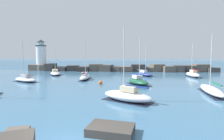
# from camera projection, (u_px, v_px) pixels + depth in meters

# --- Properties ---
(open_sea_beyond) EXTENTS (400.00, 116.00, 0.01)m
(open_sea_beyond) POSITION_uv_depth(u_px,v_px,m) (122.00, 63.00, 120.61)
(open_sea_beyond) COLOR #2D5B7F
(open_sea_beyond) RESTS_ON ground
(breakwater_jetty) EXTENTS (65.59, 7.21, 2.56)m
(breakwater_jetty) POSITION_uv_depth(u_px,v_px,m) (124.00, 68.00, 60.82)
(breakwater_jetty) COLOR #4C443D
(breakwater_jetty) RESTS_ON ground
(lighthouse) EXTENTS (4.69, 4.69, 11.19)m
(lighthouse) POSITION_uv_depth(u_px,v_px,m) (41.00, 57.00, 64.08)
(lighthouse) COLOR gray
(lighthouse) RESTS_ON ground
(sailboat_moored_0) EXTENTS (2.71, 8.40, 8.46)m
(sailboat_moored_0) POSITION_uv_depth(u_px,v_px,m) (211.00, 90.00, 24.75)
(sailboat_moored_0) COLOR white
(sailboat_moored_0) RESTS_ON ground
(sailboat_moored_1) EXTENTS (2.26, 7.38, 10.76)m
(sailboat_moored_1) POSITION_uv_depth(u_px,v_px,m) (85.00, 77.00, 39.75)
(sailboat_moored_1) COLOR white
(sailboat_moored_1) RESTS_ON ground
(sailboat_moored_2) EXTENTS (4.82, 6.39, 8.98)m
(sailboat_moored_2) POSITION_uv_depth(u_px,v_px,m) (138.00, 81.00, 32.68)
(sailboat_moored_2) COLOR #195138
(sailboat_moored_2) RESTS_ON ground
(sailboat_moored_3) EXTENTS (5.22, 5.92, 8.75)m
(sailboat_moored_3) POSITION_uv_depth(u_px,v_px,m) (144.00, 74.00, 46.40)
(sailboat_moored_3) COLOR navy
(sailboat_moored_3) RESTS_ON ground
(sailboat_moored_5) EXTENTS (6.65, 4.82, 8.40)m
(sailboat_moored_5) POSITION_uv_depth(u_px,v_px,m) (25.00, 79.00, 36.21)
(sailboat_moored_5) COLOR white
(sailboat_moored_5) RESTS_ON ground
(sailboat_moored_6) EXTENTS (2.44, 6.58, 8.61)m
(sailboat_moored_6) POSITION_uv_depth(u_px,v_px,m) (193.00, 74.00, 44.23)
(sailboat_moored_6) COLOR white
(sailboat_moored_6) RESTS_ON ground
(sailboat_moored_7) EXTENTS (5.40, 7.30, 6.91)m
(sailboat_moored_7) POSITION_uv_depth(u_px,v_px,m) (55.00, 73.00, 48.76)
(sailboat_moored_7) COLOR silver
(sailboat_moored_7) RESTS_ON ground
(sailboat_moored_8) EXTENTS (6.73, 5.28, 8.98)m
(sailboat_moored_8) POSITION_uv_depth(u_px,v_px,m) (127.00, 95.00, 20.83)
(sailboat_moored_8) COLOR white
(sailboat_moored_8) RESTS_ON ground
(mooring_buoy_orange_near) EXTENTS (0.69, 0.69, 0.89)m
(mooring_buoy_orange_near) POSITION_uv_depth(u_px,v_px,m) (101.00, 83.00, 32.98)
(mooring_buoy_orange_near) COLOR #EA5914
(mooring_buoy_orange_near) RESTS_ON ground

